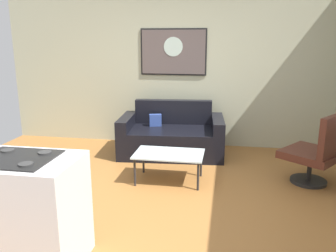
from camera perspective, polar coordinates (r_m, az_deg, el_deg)
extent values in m
cube|color=#915E2D|center=(4.20, -2.44, -12.57)|extent=(6.40, 6.40, 0.04)
cube|color=#AAAB8D|center=(6.16, 2.27, 9.78)|extent=(6.40, 0.05, 2.80)
cube|color=black|center=(5.72, 0.60, -2.59)|extent=(1.39, 1.03, 0.44)
cube|color=black|center=(5.99, 0.90, 2.37)|extent=(1.32, 0.27, 0.41)
cube|color=black|center=(5.80, -6.79, -1.47)|extent=(0.26, 0.94, 0.63)
cube|color=black|center=(5.69, 8.14, -1.83)|extent=(0.26, 0.94, 0.63)
cube|color=navy|center=(5.83, -2.10, 0.98)|extent=(0.22, 0.15, 0.20)
cube|color=silver|center=(4.61, 0.17, -4.62)|extent=(0.91, 0.56, 0.02)
cylinder|color=#232326|center=(4.55, -5.50, -7.60)|extent=(0.03, 0.03, 0.37)
cylinder|color=#232326|center=(4.41, 4.98, -8.28)|extent=(0.03, 0.03, 0.37)
cylinder|color=#232326|center=(4.97, -4.07, -5.64)|extent=(0.03, 0.03, 0.37)
cylinder|color=#232326|center=(4.85, 5.47, -6.19)|extent=(0.03, 0.03, 0.37)
cylinder|color=black|center=(5.05, 22.11, -8.38)|extent=(0.47, 0.47, 0.04)
cylinder|color=black|center=(4.98, 22.33, -6.22)|extent=(0.06, 0.06, 0.37)
cube|color=#4B2319|center=(4.93, 22.51, -4.34)|extent=(0.92, 0.93, 0.10)
cube|color=#4B2319|center=(4.75, 25.63, -1.42)|extent=(0.47, 0.58, 0.52)
cube|color=black|center=(3.03, -23.75, -4.88)|extent=(0.60, 0.50, 0.01)
cylinder|color=#2D2D2D|center=(2.82, -22.42, -5.83)|extent=(0.11, 0.11, 0.01)
cylinder|color=#2D2D2D|center=(3.23, -24.94, -3.65)|extent=(0.11, 0.11, 0.01)
cylinder|color=#2D2D2D|center=(3.05, -19.66, -4.13)|extent=(0.11, 0.11, 0.01)
cube|color=black|center=(6.13, 0.89, 12.10)|extent=(1.15, 0.01, 0.80)
cube|color=#594C49|center=(6.12, 0.88, 12.10)|extent=(1.10, 0.02, 0.75)
cylinder|color=#B6CCBD|center=(6.10, 0.86, 12.94)|extent=(0.33, 0.01, 0.33)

